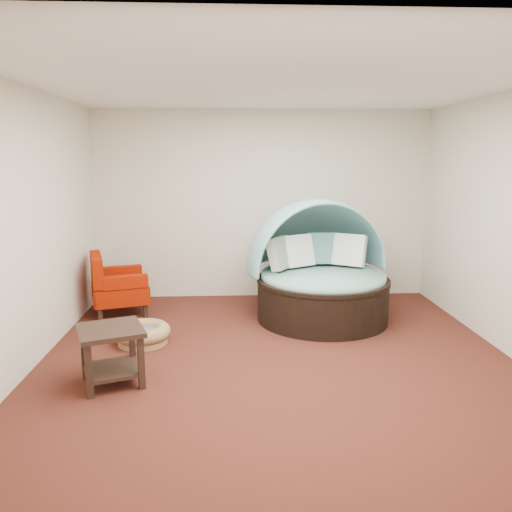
{
  "coord_description": "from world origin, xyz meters",
  "views": [
    {
      "loc": [
        -0.48,
        -5.0,
        2.1
      ],
      "look_at": [
        -0.2,
        0.6,
        1.0
      ],
      "focal_mm": 35.0,
      "sensor_mm": 36.0,
      "label": 1
    }
  ],
  "objects_px": {
    "canopy_daybed": "(320,264)",
    "side_table": "(111,348)",
    "pet_basket": "(143,334)",
    "red_armchair": "(116,286)"
  },
  "relations": [
    {
      "from": "canopy_daybed",
      "to": "side_table",
      "type": "height_order",
      "value": "canopy_daybed"
    },
    {
      "from": "pet_basket",
      "to": "side_table",
      "type": "distance_m",
      "value": 1.07
    },
    {
      "from": "red_armchair",
      "to": "pet_basket",
      "type": "bearing_deg",
      "value": -81.77
    },
    {
      "from": "pet_basket",
      "to": "side_table",
      "type": "relative_size",
      "value": 1.14
    },
    {
      "from": "red_armchair",
      "to": "side_table",
      "type": "xyz_separation_m",
      "value": [
        0.44,
        -2.18,
        -0.04
      ]
    },
    {
      "from": "pet_basket",
      "to": "red_armchair",
      "type": "xyz_separation_m",
      "value": [
        -0.55,
        1.14,
        0.27
      ]
    },
    {
      "from": "canopy_daybed",
      "to": "side_table",
      "type": "distance_m",
      "value": 3.0
    },
    {
      "from": "canopy_daybed",
      "to": "red_armchair",
      "type": "distance_m",
      "value": 2.78
    },
    {
      "from": "pet_basket",
      "to": "canopy_daybed",
      "type": "bearing_deg",
      "value": 21.47
    },
    {
      "from": "side_table",
      "to": "red_armchair",
      "type": "bearing_deg",
      "value": 101.5
    }
  ]
}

